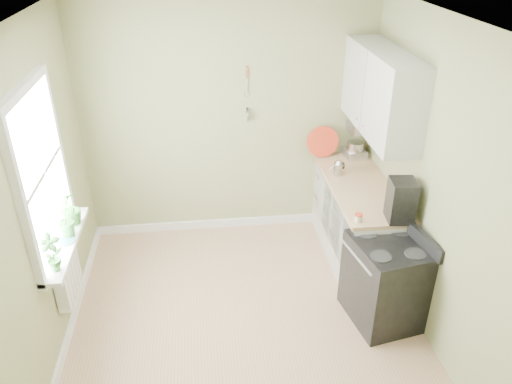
{
  "coord_description": "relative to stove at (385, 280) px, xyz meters",
  "views": [
    {
      "loc": [
        -0.31,
        -3.38,
        3.3
      ],
      "look_at": [
        0.15,
        0.55,
        1.14
      ],
      "focal_mm": 35.0,
      "sensor_mm": 36.0,
      "label": 1
    }
  ],
  "objects": [
    {
      "name": "floor",
      "position": [
        -1.28,
        -0.05,
        -0.43
      ],
      "size": [
        3.2,
        3.6,
        0.02
      ],
      "primitive_type": "cube",
      "color": "tan",
      "rests_on": "ground"
    },
    {
      "name": "ceiling",
      "position": [
        -1.28,
        -0.05,
        2.29
      ],
      "size": [
        3.2,
        3.6,
        0.02
      ],
      "primitive_type": "cube",
      "color": "white",
      "rests_on": "wall_back"
    },
    {
      "name": "wall_back",
      "position": [
        -1.28,
        1.76,
        0.93
      ],
      "size": [
        3.2,
        0.02,
        2.7
      ],
      "primitive_type": "cube",
      "color": "#989C6A",
      "rests_on": "floor"
    },
    {
      "name": "wall_left",
      "position": [
        -2.89,
        -0.05,
        0.93
      ],
      "size": [
        0.02,
        3.6,
        2.7
      ],
      "primitive_type": "cube",
      "color": "#989C6A",
      "rests_on": "floor"
    },
    {
      "name": "wall_right",
      "position": [
        0.33,
        -0.05,
        0.93
      ],
      "size": [
        0.02,
        3.6,
        2.7
      ],
      "primitive_type": "cube",
      "color": "#989C6A",
      "rests_on": "floor"
    },
    {
      "name": "base_cabinets",
      "position": [
        0.02,
        0.95,
        0.02
      ],
      "size": [
        0.6,
        1.6,
        0.87
      ],
      "primitive_type": "cube",
      "color": "silver",
      "rests_on": "floor"
    },
    {
      "name": "countertop",
      "position": [
        0.01,
        0.95,
        0.47
      ],
      "size": [
        0.64,
        1.6,
        0.04
      ],
      "primitive_type": "cube",
      "color": "tan",
      "rests_on": "base_cabinets"
    },
    {
      "name": "upper_cabinets",
      "position": [
        0.15,
        1.05,
        1.43
      ],
      "size": [
        0.35,
        1.4,
        0.8
      ],
      "primitive_type": "cube",
      "color": "silver",
      "rests_on": "wall_right"
    },
    {
      "name": "window",
      "position": [
        -2.86,
        0.25,
        1.13
      ],
      "size": [
        0.06,
        1.14,
        1.44
      ],
      "color": "white",
      "rests_on": "wall_left"
    },
    {
      "name": "window_sill",
      "position": [
        -2.79,
        0.25,
        0.46
      ],
      "size": [
        0.18,
        1.14,
        0.04
      ],
      "primitive_type": "cube",
      "color": "white",
      "rests_on": "wall_left"
    },
    {
      "name": "radiator",
      "position": [
        -2.82,
        0.2,
        0.13
      ],
      "size": [
        0.12,
        0.5,
        0.35
      ],
      "primitive_type": "cube",
      "color": "white",
      "rests_on": "wall_left"
    },
    {
      "name": "wall_utensils",
      "position": [
        -1.08,
        1.73,
        1.15
      ],
      "size": [
        0.02,
        0.14,
        0.58
      ],
      "color": "tan",
      "rests_on": "wall_back"
    },
    {
      "name": "stove",
      "position": [
        0.0,
        0.0,
        0.0
      ],
      "size": [
        0.7,
        0.76,
        0.94
      ],
      "color": "black",
      "rests_on": "floor"
    },
    {
      "name": "stand_mixer",
      "position": [
        0.14,
        1.69,
        0.68
      ],
      "size": [
        0.27,
        0.39,
        0.45
      ],
      "color": "#B2B2B7",
      "rests_on": "countertop"
    },
    {
      "name": "kettle",
      "position": [
        -0.17,
        1.19,
        0.58
      ],
      "size": [
        0.17,
        0.1,
        0.17
      ],
      "color": "silver",
      "rests_on": "countertop"
    },
    {
      "name": "coffee_maker",
      "position": [
        0.15,
        0.25,
        0.68
      ],
      "size": [
        0.25,
        0.27,
        0.39
      ],
      "color": "black",
      "rests_on": "countertop"
    },
    {
      "name": "red_tray",
      "position": [
        -0.23,
        1.67,
        0.67
      ],
      "size": [
        0.37,
        0.09,
        0.36
      ],
      "primitive_type": "cylinder",
      "rotation": [
        1.45,
        0.0,
        -0.07
      ],
      "color": "#B6331B",
      "rests_on": "countertop"
    },
    {
      "name": "jar",
      "position": [
        -0.23,
        0.25,
        0.53
      ],
      "size": [
        0.07,
        0.07,
        0.08
      ],
      "color": "beige",
      "rests_on": "countertop"
    },
    {
      "name": "plant_a",
      "position": [
        -2.78,
        -0.15,
        0.65
      ],
      "size": [
        0.21,
        0.18,
        0.33
      ],
      "primitive_type": "imported",
      "rotation": [
        0.0,
        0.0,
        0.39
      ],
      "color": "#34742E",
      "rests_on": "window_sill"
    },
    {
      "name": "plant_b",
      "position": [
        -2.78,
        0.35,
        0.65
      ],
      "size": [
        0.19,
        0.21,
        0.33
      ],
      "primitive_type": "imported",
      "rotation": [
        0.0,
        0.0,
        1.85
      ],
      "color": "#34742E",
      "rests_on": "window_sill"
    },
    {
      "name": "plant_c",
      "position": [
        -2.78,
        0.54,
        0.64
      ],
      "size": [
        0.25,
        0.25,
        0.32
      ],
      "primitive_type": "imported",
      "rotation": [
        0.0,
        0.0,
        3.95
      ],
      "color": "#34742E",
      "rests_on": "window_sill"
    }
  ]
}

